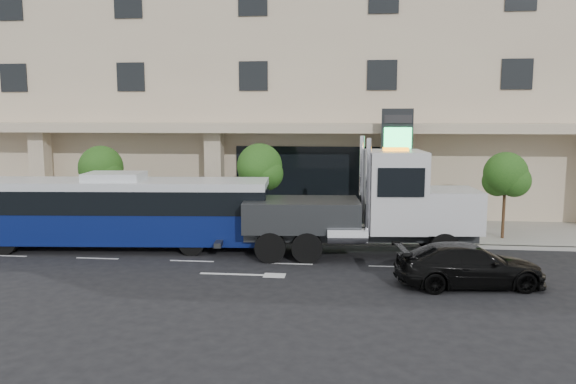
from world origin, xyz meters
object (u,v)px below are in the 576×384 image
black_sedan (469,265)px  signage_pylon (396,170)px  city_bus (116,210)px  tow_truck (371,208)px

black_sedan → signage_pylon: bearing=4.5°
city_bus → black_sedan: 14.93m
black_sedan → signage_pylon: signage_pylon is taller
city_bus → tow_truck: bearing=-5.6°
tow_truck → black_sedan: (3.24, -3.86, -1.31)m
city_bus → signage_pylon: signage_pylon is taller
tow_truck → black_sedan: size_ratio=2.16×
black_sedan → tow_truck: bearing=32.2°
city_bus → black_sedan: size_ratio=2.66×
signage_pylon → city_bus: bearing=-153.8°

